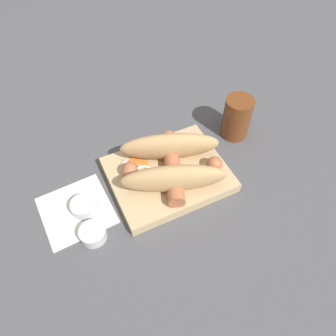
# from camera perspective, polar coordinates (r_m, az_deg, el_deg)

# --- Properties ---
(ground_plane) EXTENTS (3.00, 3.00, 0.00)m
(ground_plane) POSITION_cam_1_polar(r_m,az_deg,el_deg) (0.66, -0.00, -1.72)
(ground_plane) COLOR #4C4C51
(food_tray) EXTENTS (0.23, 0.18, 0.02)m
(food_tray) POSITION_cam_1_polar(r_m,az_deg,el_deg) (0.65, -0.00, -1.14)
(food_tray) COLOR tan
(food_tray) RESTS_ON ground_plane
(bread_roll) EXTENTS (0.23, 0.18, 0.06)m
(bread_roll) POSITION_cam_1_polar(r_m,az_deg,el_deg) (0.62, 0.62, 1.12)
(bread_roll) COLOR tan
(bread_roll) RESTS_ON food_tray
(sausage) EXTENTS (0.19, 0.17, 0.03)m
(sausage) POSITION_cam_1_polar(r_m,az_deg,el_deg) (0.63, 0.79, 0.18)
(sausage) COLOR #B26642
(sausage) RESTS_ON food_tray
(pickled_veggies) EXTENTS (0.05, 0.07, 0.01)m
(pickled_veggies) POSITION_cam_1_polar(r_m,az_deg,el_deg) (0.65, -5.23, 0.07)
(pickled_veggies) COLOR orange
(pickled_veggies) RESTS_ON food_tray
(napkin) EXTENTS (0.13, 0.13, 0.00)m
(napkin) POSITION_cam_1_polar(r_m,az_deg,el_deg) (0.64, -15.68, -7.08)
(napkin) COLOR white
(napkin) RESTS_ON ground_plane
(condiment_cup_near) EXTENTS (0.05, 0.05, 0.02)m
(condiment_cup_near) POSITION_cam_1_polar(r_m,az_deg,el_deg) (0.63, -14.53, -6.39)
(condiment_cup_near) COLOR silver
(condiment_cup_near) RESTS_ON ground_plane
(condiment_cup_far) EXTENTS (0.05, 0.05, 0.02)m
(condiment_cup_far) POSITION_cam_1_polar(r_m,az_deg,el_deg) (0.60, -12.90, -11.16)
(condiment_cup_far) COLOR silver
(condiment_cup_far) RESTS_ON ground_plane
(drink_glass) EXTENTS (0.06, 0.06, 0.10)m
(drink_glass) POSITION_cam_1_polar(r_m,az_deg,el_deg) (0.73, 11.90, 8.59)
(drink_glass) COLOR brown
(drink_glass) RESTS_ON ground_plane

